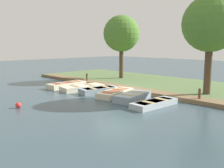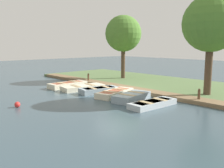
{
  "view_description": "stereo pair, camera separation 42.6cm",
  "coord_description": "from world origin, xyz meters",
  "px_view_note": "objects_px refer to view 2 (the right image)",
  "views": [
    {
      "loc": [
        11.69,
        11.62,
        3.26
      ],
      "look_at": [
        0.21,
        -0.2,
        0.65
      ],
      "focal_mm": 40.0,
      "sensor_mm": 36.0,
      "label": 1
    },
    {
      "loc": [
        11.38,
        11.92,
        3.26
      ],
      "look_at": [
        0.21,
        -0.2,
        0.65
      ],
      "focal_mm": 40.0,
      "sensor_mm": 36.0,
      "label": 2
    }
  ],
  "objects_px": {
    "park_tree_far_left": "(123,34)",
    "rowboat_1": "(83,87)",
    "rowboat_2": "(99,90)",
    "rowboat_5": "(153,104)",
    "mooring_post_far": "(199,96)",
    "buoy": "(17,105)",
    "mooring_post_near": "(88,78)",
    "rowboat_3": "(115,93)",
    "rowboat_4": "(132,97)",
    "rowboat_0": "(68,85)",
    "park_tree_left": "(211,24)"
  },
  "relations": [
    {
      "from": "rowboat_0",
      "to": "rowboat_4",
      "type": "distance_m",
      "value": 6.5
    },
    {
      "from": "mooring_post_near",
      "to": "park_tree_far_left",
      "type": "bearing_deg",
      "value": 165.27
    },
    {
      "from": "rowboat_0",
      "to": "rowboat_4",
      "type": "relative_size",
      "value": 1.09
    },
    {
      "from": "rowboat_0",
      "to": "rowboat_2",
      "type": "xyz_separation_m",
      "value": [
        -0.31,
        3.4,
        -0.01
      ]
    },
    {
      "from": "rowboat_5",
      "to": "park_tree_far_left",
      "type": "distance_m",
      "value": 10.76
    },
    {
      "from": "rowboat_2",
      "to": "rowboat_3",
      "type": "xyz_separation_m",
      "value": [
        -0.1,
        1.48,
        -0.01
      ]
    },
    {
      "from": "park_tree_far_left",
      "to": "rowboat_3",
      "type": "bearing_deg",
      "value": 40.7
    },
    {
      "from": "rowboat_0",
      "to": "park_tree_left",
      "type": "distance_m",
      "value": 10.93
    },
    {
      "from": "rowboat_0",
      "to": "rowboat_5",
      "type": "height_order",
      "value": "rowboat_0"
    },
    {
      "from": "rowboat_1",
      "to": "park_tree_left",
      "type": "xyz_separation_m",
      "value": [
        -4.06,
        7.41,
        4.28
      ]
    },
    {
      "from": "rowboat_3",
      "to": "rowboat_4",
      "type": "relative_size",
      "value": 1.12
    },
    {
      "from": "mooring_post_far",
      "to": "park_tree_far_left",
      "type": "relative_size",
      "value": 0.14
    },
    {
      "from": "rowboat_1",
      "to": "rowboat_3",
      "type": "relative_size",
      "value": 1.03
    },
    {
      "from": "rowboat_4",
      "to": "park_tree_left",
      "type": "relative_size",
      "value": 0.45
    },
    {
      "from": "rowboat_2",
      "to": "rowboat_4",
      "type": "relative_size",
      "value": 1.0
    },
    {
      "from": "rowboat_3",
      "to": "buoy",
      "type": "relative_size",
      "value": 10.44
    },
    {
      "from": "rowboat_2",
      "to": "buoy",
      "type": "xyz_separation_m",
      "value": [
        5.7,
        0.17,
        -0.04
      ]
    },
    {
      "from": "rowboat_1",
      "to": "rowboat_5",
      "type": "bearing_deg",
      "value": 96.49
    },
    {
      "from": "mooring_post_far",
      "to": "rowboat_1",
      "type": "bearing_deg",
      "value": -73.27
    },
    {
      "from": "mooring_post_far",
      "to": "mooring_post_near",
      "type": "bearing_deg",
      "value": -90.0
    },
    {
      "from": "buoy",
      "to": "park_tree_left",
      "type": "bearing_deg",
      "value": 149.96
    },
    {
      "from": "rowboat_1",
      "to": "buoy",
      "type": "distance_m",
      "value": 5.86
    },
    {
      "from": "rowboat_2",
      "to": "rowboat_4",
      "type": "xyz_separation_m",
      "value": [
        0.06,
        3.1,
        0.02
      ]
    },
    {
      "from": "rowboat_0",
      "to": "rowboat_2",
      "type": "height_order",
      "value": "rowboat_0"
    },
    {
      "from": "rowboat_2",
      "to": "mooring_post_near",
      "type": "height_order",
      "value": "mooring_post_near"
    },
    {
      "from": "rowboat_0",
      "to": "park_tree_far_left",
      "type": "height_order",
      "value": "park_tree_far_left"
    },
    {
      "from": "rowboat_1",
      "to": "buoy",
      "type": "relative_size",
      "value": 10.77
    },
    {
      "from": "rowboat_0",
      "to": "rowboat_2",
      "type": "relative_size",
      "value": 1.1
    },
    {
      "from": "mooring_post_near",
      "to": "park_tree_far_left",
      "type": "height_order",
      "value": "park_tree_far_left"
    },
    {
      "from": "rowboat_0",
      "to": "buoy",
      "type": "height_order",
      "value": "rowboat_0"
    },
    {
      "from": "rowboat_2",
      "to": "rowboat_4",
      "type": "height_order",
      "value": "rowboat_4"
    },
    {
      "from": "rowboat_1",
      "to": "rowboat_3",
      "type": "height_order",
      "value": "rowboat_3"
    },
    {
      "from": "rowboat_2",
      "to": "rowboat_5",
      "type": "height_order",
      "value": "rowboat_2"
    },
    {
      "from": "rowboat_4",
      "to": "park_tree_far_left",
      "type": "bearing_deg",
      "value": -143.24
    },
    {
      "from": "rowboat_2",
      "to": "mooring_post_far",
      "type": "relative_size",
      "value": 3.36
    },
    {
      "from": "rowboat_3",
      "to": "park_tree_far_left",
      "type": "relative_size",
      "value": 0.53
    },
    {
      "from": "park_tree_far_left",
      "to": "rowboat_0",
      "type": "bearing_deg",
      "value": -1.87
    },
    {
      "from": "rowboat_1",
      "to": "mooring_post_far",
      "type": "height_order",
      "value": "mooring_post_far"
    },
    {
      "from": "rowboat_2",
      "to": "park_tree_far_left",
      "type": "xyz_separation_m",
      "value": [
        -5.54,
        -3.21,
        4.02
      ]
    },
    {
      "from": "buoy",
      "to": "mooring_post_near",
      "type": "bearing_deg",
      "value": -151.75
    },
    {
      "from": "rowboat_2",
      "to": "park_tree_left",
      "type": "height_order",
      "value": "park_tree_left"
    },
    {
      "from": "rowboat_1",
      "to": "rowboat_4",
      "type": "bearing_deg",
      "value": 99.05
    },
    {
      "from": "rowboat_1",
      "to": "mooring_post_near",
      "type": "height_order",
      "value": "mooring_post_near"
    },
    {
      "from": "mooring_post_far",
      "to": "park_tree_far_left",
      "type": "bearing_deg",
      "value": -109.69
    },
    {
      "from": "rowboat_1",
      "to": "rowboat_3",
      "type": "bearing_deg",
      "value": 102.41
    },
    {
      "from": "rowboat_0",
      "to": "rowboat_1",
      "type": "relative_size",
      "value": 0.95
    },
    {
      "from": "rowboat_2",
      "to": "park_tree_far_left",
      "type": "relative_size",
      "value": 0.48
    },
    {
      "from": "rowboat_2",
      "to": "park_tree_far_left",
      "type": "height_order",
      "value": "park_tree_far_left"
    },
    {
      "from": "park_tree_left",
      "to": "rowboat_1",
      "type": "bearing_deg",
      "value": -61.29
    },
    {
      "from": "park_tree_far_left",
      "to": "rowboat_1",
      "type": "bearing_deg",
      "value": 15.11
    }
  ]
}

